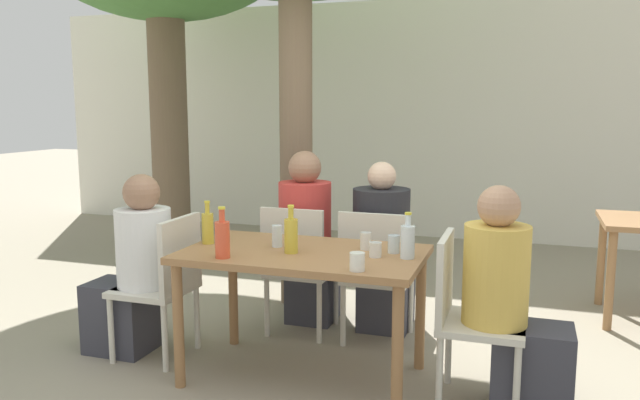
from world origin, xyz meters
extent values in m
plane|color=gray|center=(0.00, 0.00, 0.00)|extent=(30.00, 30.00, 0.00)
cube|color=white|center=(0.00, 4.21, 1.40)|extent=(10.00, 0.08, 2.80)
cylinder|color=brown|center=(-0.54, 1.32, 1.28)|extent=(0.26, 0.26, 2.55)
cylinder|color=brown|center=(-2.46, 2.57, 1.29)|extent=(0.39, 0.39, 2.59)
cube|color=#996B42|center=(0.00, 0.00, 0.74)|extent=(1.36, 0.80, 0.04)
cylinder|color=#996B42|center=(-0.62, -0.34, 0.36)|extent=(0.06, 0.06, 0.72)
cylinder|color=#996B42|center=(0.62, -0.34, 0.36)|extent=(0.06, 0.06, 0.72)
cylinder|color=#996B42|center=(-0.62, 0.34, 0.36)|extent=(0.06, 0.06, 0.72)
cylinder|color=#996B42|center=(0.62, 0.34, 0.36)|extent=(0.06, 0.06, 0.72)
cylinder|color=#996B42|center=(1.78, 1.41, 0.36)|extent=(0.06, 0.06, 0.72)
cylinder|color=#996B42|center=(1.78, 2.02, 0.36)|extent=(0.06, 0.06, 0.72)
cube|color=beige|center=(-1.00, 0.00, 0.44)|extent=(0.44, 0.44, 0.04)
cube|color=beige|center=(-0.80, 0.00, 0.68)|extent=(0.04, 0.44, 0.45)
cylinder|color=beige|center=(-1.19, 0.19, 0.21)|extent=(0.04, 0.04, 0.42)
cylinder|color=beige|center=(-1.19, -0.19, 0.21)|extent=(0.04, 0.04, 0.42)
cylinder|color=beige|center=(-0.81, 0.19, 0.21)|extent=(0.04, 0.04, 0.42)
cylinder|color=beige|center=(-0.81, -0.19, 0.21)|extent=(0.04, 0.04, 0.42)
cube|color=beige|center=(1.00, 0.00, 0.44)|extent=(0.44, 0.44, 0.04)
cube|color=beige|center=(0.80, 0.00, 0.68)|extent=(0.04, 0.44, 0.45)
cylinder|color=beige|center=(1.19, -0.19, 0.21)|extent=(0.04, 0.04, 0.42)
cylinder|color=beige|center=(1.19, 0.19, 0.21)|extent=(0.04, 0.04, 0.42)
cylinder|color=beige|center=(0.81, -0.19, 0.21)|extent=(0.04, 0.04, 0.42)
cylinder|color=beige|center=(0.81, 0.19, 0.21)|extent=(0.04, 0.04, 0.42)
cube|color=beige|center=(-0.27, 0.72, 0.44)|extent=(0.44, 0.44, 0.04)
cube|color=beige|center=(-0.27, 0.52, 0.68)|extent=(0.44, 0.04, 0.45)
cylinder|color=beige|center=(-0.08, 0.91, 0.21)|extent=(0.04, 0.04, 0.42)
cylinder|color=beige|center=(-0.46, 0.91, 0.21)|extent=(0.04, 0.04, 0.42)
cylinder|color=beige|center=(-0.08, 0.53, 0.21)|extent=(0.04, 0.04, 0.42)
cylinder|color=beige|center=(-0.46, 0.53, 0.21)|extent=(0.04, 0.04, 0.42)
cube|color=beige|center=(0.27, 0.72, 0.44)|extent=(0.44, 0.44, 0.04)
cube|color=beige|center=(0.27, 0.52, 0.68)|extent=(0.44, 0.04, 0.45)
cylinder|color=beige|center=(0.46, 0.91, 0.21)|extent=(0.04, 0.04, 0.42)
cylinder|color=beige|center=(0.08, 0.91, 0.21)|extent=(0.04, 0.04, 0.42)
cylinder|color=beige|center=(0.46, 0.53, 0.21)|extent=(0.04, 0.04, 0.42)
cylinder|color=beige|center=(0.08, 0.53, 0.21)|extent=(0.04, 0.04, 0.42)
cube|color=#383842|center=(-1.26, 0.00, 0.23)|extent=(0.40, 0.31, 0.45)
cylinder|color=white|center=(-1.06, 0.00, 0.70)|extent=(0.34, 0.34, 0.49)
sphere|color=#936B51|center=(-1.06, 0.00, 1.05)|extent=(0.23, 0.23, 0.23)
cube|color=#383842|center=(1.26, 0.00, 0.23)|extent=(0.40, 0.30, 0.45)
cylinder|color=gold|center=(1.06, 0.00, 0.71)|extent=(0.34, 0.34, 0.52)
sphere|color=tan|center=(1.06, 0.00, 1.07)|extent=(0.22, 0.22, 0.22)
cube|color=#383842|center=(-0.27, 0.98, 0.23)|extent=(0.33, 0.40, 0.45)
cylinder|color=#C63833|center=(-0.27, 0.78, 0.75)|extent=(0.37, 0.37, 0.60)
sphere|color=#936B51|center=(-0.27, 0.78, 1.15)|extent=(0.23, 0.23, 0.23)
cube|color=#383842|center=(0.27, 0.98, 0.23)|extent=(0.35, 0.40, 0.45)
cylinder|color=#232328|center=(0.27, 0.78, 0.74)|extent=(0.38, 0.38, 0.57)
sphere|color=beige|center=(0.27, 0.78, 1.11)|extent=(0.19, 0.19, 0.19)
cylinder|color=silver|center=(0.59, 0.02, 0.85)|extent=(0.08, 0.08, 0.18)
cylinder|color=silver|center=(0.59, 0.02, 0.97)|extent=(0.03, 0.03, 0.06)
cylinder|color=gold|center=(0.59, 0.02, 1.01)|extent=(0.04, 0.04, 0.01)
cylinder|color=gold|center=(-0.61, 0.00, 0.85)|extent=(0.07, 0.07, 0.18)
cylinder|color=gold|center=(-0.61, 0.00, 0.97)|extent=(0.03, 0.03, 0.06)
cylinder|color=gold|center=(-0.61, 0.00, 1.01)|extent=(0.03, 0.03, 0.01)
cylinder|color=gold|center=(-0.05, -0.07, 0.85)|extent=(0.08, 0.08, 0.19)
cylinder|color=gold|center=(-0.05, -0.07, 0.98)|extent=(0.03, 0.03, 0.07)
cylinder|color=gold|center=(-0.05, -0.07, 1.02)|extent=(0.04, 0.04, 0.01)
cylinder|color=#DB4C2D|center=(-0.36, -0.29, 0.86)|extent=(0.08, 0.08, 0.20)
cylinder|color=#DB4C2D|center=(-0.36, -0.29, 0.99)|extent=(0.03, 0.03, 0.07)
cylinder|color=gold|center=(-0.36, -0.29, 1.03)|extent=(0.04, 0.04, 0.01)
cylinder|color=silver|center=(-0.18, 0.05, 0.82)|extent=(0.06, 0.06, 0.13)
cylinder|color=silver|center=(0.33, 0.15, 0.81)|extent=(0.06, 0.06, 0.10)
cylinder|color=silver|center=(0.50, 0.12, 0.81)|extent=(0.07, 0.07, 0.10)
cylinder|color=silver|center=(0.40, -0.31, 0.81)|extent=(0.08, 0.08, 0.09)
cylinder|color=silver|center=(0.42, -0.01, 0.80)|extent=(0.07, 0.07, 0.08)
camera|label=1|loc=(1.19, -3.25, 1.58)|focal=35.00mm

